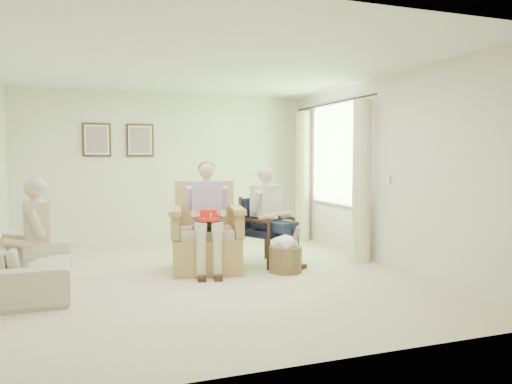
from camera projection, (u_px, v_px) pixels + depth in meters
The scene contains 18 objects.
floor at pixel (206, 278), 6.16m from camera, with size 5.50×5.50×0.00m, color beige.
back_wall at pixel (167, 168), 8.65m from camera, with size 5.00×0.04×2.60m, color silver.
front_wall at pixel (302, 185), 3.49m from camera, with size 5.00×0.04×2.60m, color silver.
right_wall at pixel (381, 171), 6.92m from camera, with size 0.04×5.50×2.60m, color silver.
ceiling at pixel (205, 65), 5.98m from camera, with size 5.00×5.50×0.02m, color white.
window at pixel (336, 152), 8.01m from camera, with size 0.13×2.50×1.63m.
curtain_left at pixel (362, 181), 7.08m from camera, with size 0.34×0.34×2.30m, color beige.
curtain_right at pixel (302, 176), 8.92m from camera, with size 0.34×0.34×2.30m, color beige.
framed_print_left at pixel (97, 140), 8.19m from camera, with size 0.45×0.05×0.55m.
framed_print_right at pixel (140, 140), 8.43m from camera, with size 0.45×0.05×0.55m.
wicker_armchair at pixel (206, 242), 6.59m from camera, with size 0.91×0.91×1.17m.
wood_armchair at pixel (265, 228), 7.02m from camera, with size 0.60×0.56×0.92m.
sofa at pixel (35, 263), 5.68m from camera, with size 0.76×1.95×0.57m, color beige.
person_wicker at pixel (208, 208), 6.41m from camera, with size 0.40×0.62×1.41m.
person_dark at pixel (269, 209), 6.86m from camera, with size 0.40×0.62×1.34m.
person_sofa at pixel (32, 231), 5.40m from camera, with size 0.42×0.62×1.24m.
red_hat at pixel (208, 216), 6.22m from camera, with size 0.30×0.30×0.14m.
hatbox at pixel (286, 253), 6.48m from camera, with size 0.53×0.53×0.63m.
Camera 1 is at (-1.50, -5.92, 1.49)m, focal length 35.00 mm.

